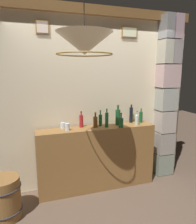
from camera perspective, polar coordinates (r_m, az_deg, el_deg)
The scene contains 17 objects.
ground_plane at distance 2.98m, azimuth 5.43°, elevation -27.59°, with size 12.00×12.00×0.00m, color brown.
panelled_rear_partition at distance 3.38m, azimuth -1.54°, elevation 4.83°, with size 3.36×0.15×2.83m.
stone_pillar at distance 3.85m, azimuth 17.91°, elevation 3.44°, with size 0.34×0.31×2.75m.
bar_shelf_unit at distance 3.41m, azimuth -0.27°, elevation -12.37°, with size 1.86×0.33×1.01m, color olive.
liquor_bottle_vodka at distance 3.23m, azimuth 2.40°, elevation -2.09°, with size 0.05×0.05×0.29m.
liquor_bottle_bourbon at distance 3.41m, azimuth 10.53°, elevation -2.13°, with size 0.06×0.06×0.23m.
liquor_bottle_brandy at distance 3.31m, azimuth 0.65°, elevation -2.16°, with size 0.06×0.06×0.25m.
liquor_bottle_rum at distance 3.24m, azimuth 6.29°, elevation -2.84°, with size 0.07×0.07×0.23m.
liquor_bottle_whiskey at distance 3.23m, azimuth -4.58°, elevation -2.45°, with size 0.06×0.06×0.25m.
liquor_bottle_rye at distance 3.61m, azimuth 11.61°, elevation -1.27°, with size 0.06×0.06×0.25m.
liquor_bottle_amaro at distance 3.23m, azimuth -0.72°, elevation -2.61°, with size 0.07×0.07×0.24m.
liquor_bottle_scotch at distance 3.38m, azimuth 5.43°, elevation -1.31°, with size 0.08×0.08×0.32m.
liquor_bottle_sherry at distance 3.56m, azimuth 9.01°, elevation -0.69°, with size 0.06×0.06×0.32m.
glass_tumbler_rocks at distance 3.10m, azimuth -8.38°, elevation -4.05°, with size 0.07×0.07×0.10m.
glass_tumbler_highball at distance 3.22m, azimuth -9.51°, elevation -3.63°, with size 0.08×0.08×0.09m.
pendant_lamp at distance 2.39m, azimuth -3.70°, elevation 18.00°, with size 0.63×0.63×0.67m.
wooden_barrel at distance 3.11m, azimuth -24.27°, elevation -20.63°, with size 0.44×0.44×0.55m.
Camera 1 is at (-0.96, -2.12, 1.86)m, focal length 33.53 mm.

